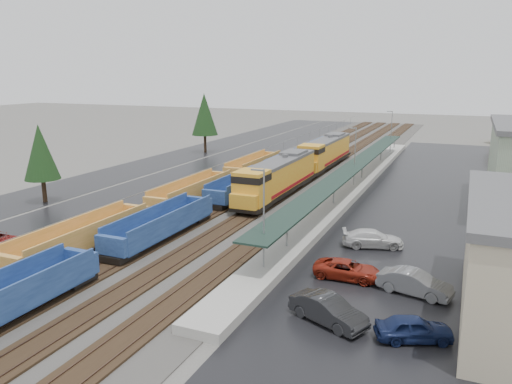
# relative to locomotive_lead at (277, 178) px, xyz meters

# --- Properties ---
(ballast_strip) EXTENTS (20.00, 160.00, 0.08)m
(ballast_strip) POSITION_rel_locomotive_lead_xyz_m (-2.00, 17.73, -2.48)
(ballast_strip) COLOR #302D2B
(ballast_strip) RESTS_ON ground
(trackbed) EXTENTS (14.60, 160.00, 0.22)m
(trackbed) POSITION_rel_locomotive_lead_xyz_m (-2.00, 17.73, -2.36)
(trackbed) COLOR black
(trackbed) RESTS_ON ground
(west_parking_lot) EXTENTS (10.00, 160.00, 0.02)m
(west_parking_lot) POSITION_rel_locomotive_lead_xyz_m (-17.00, 17.73, -2.51)
(west_parking_lot) COLOR black
(west_parking_lot) RESTS_ON ground
(west_road) EXTENTS (9.00, 160.00, 0.02)m
(west_road) POSITION_rel_locomotive_lead_xyz_m (-27.00, 17.73, -2.51)
(west_road) COLOR black
(west_road) RESTS_ON ground
(east_commuter_lot) EXTENTS (16.00, 100.00, 0.02)m
(east_commuter_lot) POSITION_rel_locomotive_lead_xyz_m (17.00, 7.73, -2.51)
(east_commuter_lot) COLOR black
(east_commuter_lot) RESTS_ON ground
(station_platform) EXTENTS (3.00, 80.00, 8.00)m
(station_platform) POSITION_rel_locomotive_lead_xyz_m (7.50, 7.74, -1.79)
(station_platform) COLOR #9E9B93
(station_platform) RESTS_ON ground
(chainlink_fence) EXTENTS (0.08, 160.04, 2.02)m
(chainlink_fence) POSITION_rel_locomotive_lead_xyz_m (-11.50, 16.17, -0.91)
(chainlink_fence) COLOR gray
(chainlink_fence) RESTS_ON ground
(tree_west_near) EXTENTS (3.96, 3.96, 9.00)m
(tree_west_near) POSITION_rel_locomotive_lead_xyz_m (-24.00, -12.27, 3.30)
(tree_west_near) COLOR #332316
(tree_west_near) RESTS_ON ground
(tree_west_far) EXTENTS (4.84, 4.84, 11.00)m
(tree_west_far) POSITION_rel_locomotive_lead_xyz_m (-25.00, 27.73, 4.60)
(tree_west_far) COLOR #332316
(tree_west_far) RESTS_ON ground
(locomotive_lead) EXTENTS (3.19, 21.03, 4.76)m
(locomotive_lead) POSITION_rel_locomotive_lead_xyz_m (0.00, 0.00, 0.00)
(locomotive_lead) COLOR black
(locomotive_lead) RESTS_ON ground
(locomotive_trail) EXTENTS (3.19, 21.03, 4.76)m
(locomotive_trail) POSITION_rel_locomotive_lead_xyz_m (0.00, 21.00, 0.00)
(locomotive_trail) COLOR black
(locomotive_trail) RESTS_ON ground
(well_string_yellow) EXTENTS (2.79, 86.63, 2.47)m
(well_string_yellow) POSITION_rel_locomotive_lead_xyz_m (-8.00, -23.84, -1.30)
(well_string_yellow) COLOR #B28231
(well_string_yellow) RESTS_ON ground
(well_string_blue) EXTENTS (2.82, 98.65, 2.50)m
(well_string_blue) POSITION_rel_locomotive_lead_xyz_m (-4.00, -9.88, -1.30)
(well_string_blue) COLOR navy
(well_string_blue) RESTS_ON ground
(storage_tank) EXTENTS (5.42, 5.42, 5.42)m
(storage_tank) POSITION_rel_locomotive_lead_xyz_m (27.58, 62.46, 0.19)
(storage_tank) COLOR #B19823
(storage_tank) RESTS_ON ground
(parked_car_east_a) EXTENTS (3.62, 5.25, 1.64)m
(parked_car_east_a) POSITION_rel_locomotive_lead_xyz_m (13.72, -27.30, -1.70)
(parked_car_east_a) COLOR black
(parked_car_east_a) RESTS_ON ground
(parked_car_east_b) EXTENTS (2.32, 4.89, 1.35)m
(parked_car_east_b) POSITION_rel_locomotive_lead_xyz_m (13.26, -20.32, -1.85)
(parked_car_east_b) COLOR maroon
(parked_car_east_b) RESTS_ON ground
(parked_car_east_c) EXTENTS (3.56, 5.53, 1.49)m
(parked_car_east_c) POSITION_rel_locomotive_lead_xyz_m (13.69, -12.79, -1.78)
(parked_car_east_c) COLOR silver
(parked_car_east_c) RESTS_ON ground
(parked_car_east_d) EXTENTS (3.21, 4.59, 1.45)m
(parked_car_east_d) POSITION_rel_locomotive_lead_xyz_m (18.65, -27.41, -1.79)
(parked_car_east_d) COLOR #121E46
(parked_car_east_d) RESTS_ON ground
(parked_car_east_e) EXTENTS (2.76, 5.15, 1.61)m
(parked_car_east_e) POSITION_rel_locomotive_lead_xyz_m (18.03, -21.18, -1.71)
(parked_car_east_e) COLOR slate
(parked_car_east_e) RESTS_ON ground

